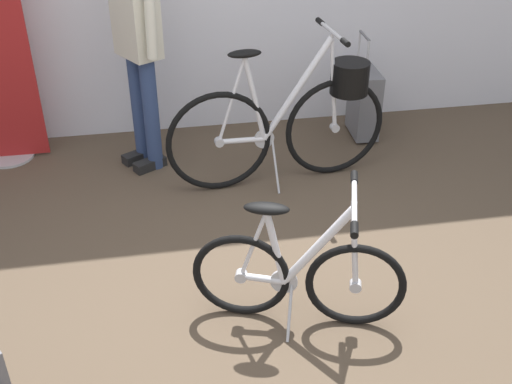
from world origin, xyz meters
The scene contains 5 objects.
ground_plane centered at (0.00, 0.00, 0.00)m, with size 8.16×8.16×0.00m, color brown.
folding_bike_foreground centered at (0.24, -0.13, 0.30)m, with size 1.04×0.52×0.76m.
display_bike_left centered at (0.54, 1.28, 0.48)m, with size 1.54×0.53×1.07m.
visitor_near_wall centered at (-0.46, 1.68, 0.98)m, with size 0.38×0.46×1.71m.
rolling_suitcase centered at (1.24, 1.85, 0.28)m, with size 0.19×0.37×0.83m.
Camera 1 is at (-0.39, -2.48, 2.29)m, focal length 43.90 mm.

